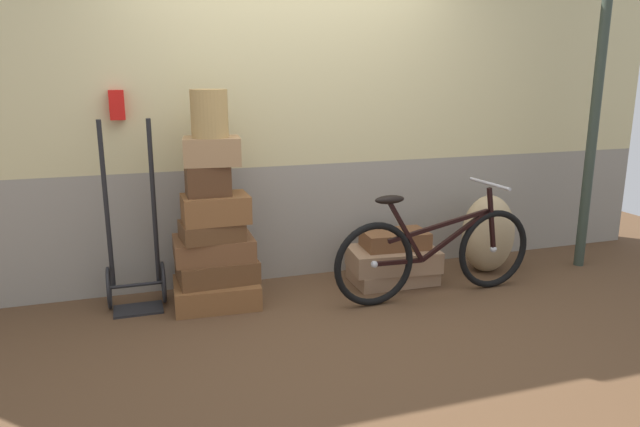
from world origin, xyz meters
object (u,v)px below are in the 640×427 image
suitcase_0 (216,292)px  suitcase_8 (393,259)px  suitcase_2 (214,248)px  suitcase_4 (216,209)px  luggage_trolley (135,265)px  suitcase_9 (395,239)px  suitcase_7 (392,275)px  suitcase_3 (212,231)px  bicycle (436,253)px  wicker_basket (209,113)px  suitcase_6 (212,151)px  suitcase_1 (217,269)px  burlap_sack (488,234)px  suitcase_5 (208,181)px

suitcase_0 → suitcase_8: bearing=3.0°
suitcase_2 → suitcase_4: size_ratio=1.22×
luggage_trolley → suitcase_0: bearing=-14.4°
suitcase_9 → luggage_trolley: size_ratio=0.38×
suitcase_0 → suitcase_7: suitcase_0 is taller
suitcase_3 → bicycle: 1.61m
luggage_trolley → bicycle: luggage_trolley is taller
suitcase_3 → wicker_basket: bearing=22.1°
suitcase_2 → suitcase_6: bearing=-42.2°
suitcase_6 → suitcase_3: bearing=-133.8°
suitcase_0 → suitcase_3: size_ratio=1.40×
luggage_trolley → bicycle: size_ratio=0.82×
suitcase_2 → bicycle: 1.59m
suitcase_8 → suitcase_7: bearing=75.0°
suitcase_0 → suitcase_4: size_ratio=1.31×
suitcase_9 → suitcase_8: bearing=-125.7°
suitcase_1 → bicycle: bearing=-16.5°
suitcase_7 → suitcase_0: bearing=-178.4°
burlap_sack → suitcase_1: bearing=179.2°
suitcase_1 → burlap_sack: (2.21, -0.03, 0.07)m
suitcase_2 → luggage_trolley: size_ratio=0.42×
suitcase_2 → wicker_basket: wicker_basket is taller
suitcase_8 → suitcase_6: bearing=-175.2°
suitcase_4 → suitcase_5: (-0.04, 0.01, 0.20)m
suitcase_4 → suitcase_2: bearing=111.2°
suitcase_1 → suitcase_7: size_ratio=0.85×
suitcase_0 → luggage_trolley: 0.59m
suitcase_3 → luggage_trolley: size_ratio=0.32×
wicker_basket → suitcase_9: bearing=0.5°
suitcase_0 → luggage_trolley: size_ratio=0.45×
luggage_trolley → burlap_sack: luggage_trolley is taller
suitcase_4 → suitcase_9: bearing=0.9°
suitcase_5 → luggage_trolley: 0.79m
suitcase_2 → burlap_sack: 2.22m
suitcase_1 → suitcase_8: 1.36m
suitcase_3 → bicycle: (1.55, -0.36, -0.21)m
wicker_basket → suitcase_5: bearing=-158.5°
suitcase_3 → wicker_basket: size_ratio=1.31×
suitcase_1 → suitcase_3: size_ratio=1.30×
suitcase_0 → suitcase_5: bearing=167.9°
suitcase_3 → suitcase_5: (-0.01, -0.00, 0.35)m
suitcase_7 → suitcase_8: suitcase_8 is taller
luggage_trolley → burlap_sack: size_ratio=2.05×
suitcase_4 → bicycle: bicycle is taller
suitcase_5 → suitcase_9: (1.42, 0.02, -0.55)m
suitcase_5 → suitcase_7: suitcase_5 is taller
suitcase_2 → suitcase_9: 1.40m
suitcase_2 → suitcase_8: size_ratio=0.81×
suitcase_6 → luggage_trolley: bearing=176.1°
suitcase_5 → suitcase_1: bearing=35.0°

